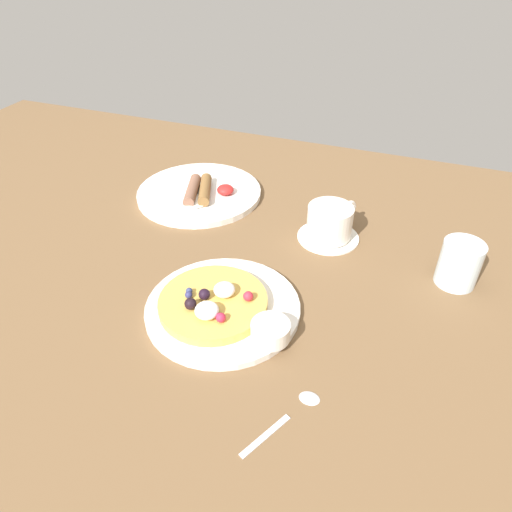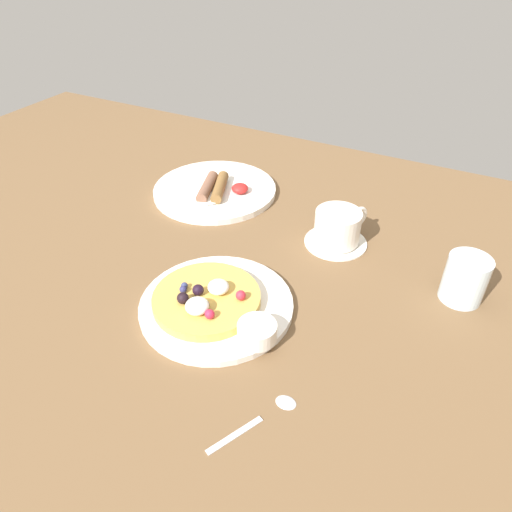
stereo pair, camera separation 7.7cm
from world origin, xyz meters
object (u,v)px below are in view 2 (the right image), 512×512
Objects in this scene: syrup_ramekin at (257,331)px; water_glass at (465,279)px; breakfast_plate at (215,190)px; pancake_plate at (217,305)px; coffee_saucer at (336,242)px; coffee_cup at (338,226)px; teaspoon at (269,412)px.

syrup_ramekin is 0.35m from water_glass.
breakfast_plate is 3.45× the size of water_glass.
pancake_plate is 0.28m from coffee_saucer.
coffee_saucer is at bearing 87.14° from syrup_ramekin.
water_glass is at bearing -13.26° from coffee_cup.
syrup_ramekin is 0.49× the size of coffee_saucer.
pancake_plate reaches higher than teaspoon.
breakfast_plate is 0.56m from water_glass.
coffee_cup reaches higher than pancake_plate.
breakfast_plate reaches higher than teaspoon.
coffee_saucer is (0.02, 0.30, -0.02)m from syrup_ramekin.
coffee_saucer is at bearing 67.37° from pancake_plate.
pancake_plate reaches higher than coffee_saucer.
breakfast_plate is 0.32m from coffee_saucer.
water_glass reaches higher than coffee_cup.
water_glass is at bearing 31.02° from pancake_plate.
coffee_cup is 0.41m from teaspoon.
water_glass is at bearing -12.91° from coffee_saucer.
pancake_plate is 2.06× the size of coffee_saucer.
teaspoon is at bearing -82.31° from coffee_saucer.
water_glass is (0.18, 0.35, 0.04)m from teaspoon.
coffee_cup reaches higher than breakfast_plate.
syrup_ramekin is 0.30m from coffee_cup.
coffee_cup is at bearing 166.74° from water_glass.
water_glass reaches higher than breakfast_plate.
pancake_plate is 0.38m from breakfast_plate.
breakfast_plate is at bearing 168.08° from water_glass.
coffee_saucer is at bearing -11.17° from breakfast_plate.
water_glass is at bearing -11.92° from breakfast_plate.
pancake_plate is 2.23× the size of coffee_cup.
coffee_saucer is (0.11, 0.26, -0.00)m from pancake_plate.
pancake_plate is 3.11× the size of water_glass.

